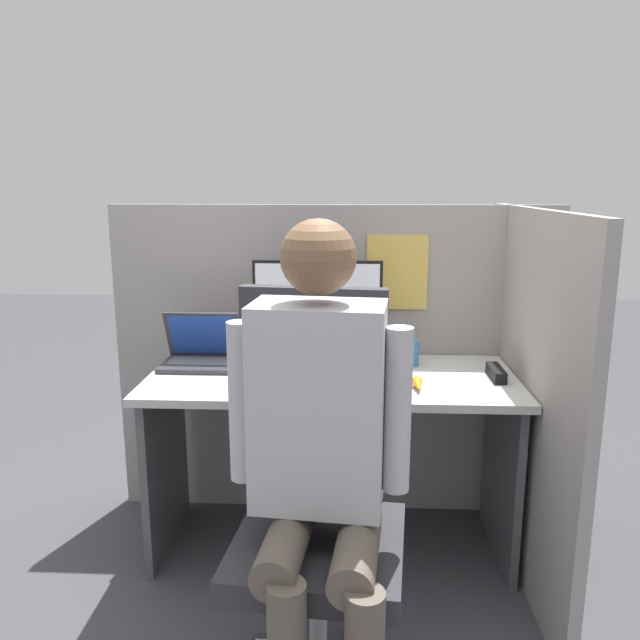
% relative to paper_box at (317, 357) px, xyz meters
% --- Properties ---
extents(ground_plane, '(12.00, 12.00, 0.00)m').
position_rel_paper_box_xyz_m(ground_plane, '(0.06, -0.44, -0.76)').
color(ground_plane, '#3D3D42').
extents(cubicle_panel_back, '(1.90, 0.05, 1.36)m').
position_rel_paper_box_xyz_m(cubicle_panel_back, '(0.06, 0.20, -0.08)').
color(cubicle_panel_back, gray).
rests_on(cubicle_panel_back, ground).
extents(cubicle_panel_right, '(0.04, 1.25, 1.36)m').
position_rel_paper_box_xyz_m(cubicle_panel_right, '(0.79, -0.20, -0.08)').
color(cubicle_panel_right, gray).
rests_on(cubicle_panel_right, ground).
extents(desk, '(1.40, 0.62, 0.73)m').
position_rel_paper_box_xyz_m(desk, '(0.06, -0.13, -0.21)').
color(desk, '#B7B7B2').
rests_on(desk, ground).
extents(paper_box, '(0.29, 0.23, 0.07)m').
position_rel_paper_box_xyz_m(paper_box, '(0.00, 0.00, 0.00)').
color(paper_box, red).
rests_on(paper_box, desk).
extents(monitor, '(0.51, 0.22, 0.36)m').
position_rel_paper_box_xyz_m(monitor, '(-0.00, 0.00, 0.21)').
color(monitor, black).
rests_on(monitor, paper_box).
extents(laptop, '(0.30, 0.22, 0.22)m').
position_rel_paper_box_xyz_m(laptop, '(-0.47, -0.03, 0.01)').
color(laptop, '#2D2D33').
rests_on(laptop, desk).
extents(mouse, '(0.07, 0.04, 0.04)m').
position_rel_paper_box_xyz_m(mouse, '(-0.27, -0.17, -0.01)').
color(mouse, gray).
rests_on(mouse, desk).
extents(stapler, '(0.04, 0.17, 0.04)m').
position_rel_paper_box_xyz_m(stapler, '(0.68, -0.14, -0.01)').
color(stapler, black).
rests_on(stapler, desk).
extents(carrot_toy, '(0.04, 0.13, 0.04)m').
position_rel_paper_box_xyz_m(carrot_toy, '(0.37, -0.30, -0.01)').
color(carrot_toy, orange).
rests_on(carrot_toy, desk).
extents(office_chair, '(0.53, 0.58, 1.15)m').
position_rel_paper_box_xyz_m(office_chair, '(0.04, -0.78, -0.17)').
color(office_chair, '#2D2D33').
rests_on(office_chair, ground).
extents(person, '(0.48, 0.46, 1.36)m').
position_rel_paper_box_xyz_m(person, '(0.06, -0.95, 0.03)').
color(person, brown).
rests_on(person, ground).
extents(coffee_mug, '(0.08, 0.08, 0.11)m').
position_rel_paper_box_xyz_m(coffee_mug, '(0.37, 0.02, 0.02)').
color(coffee_mug, teal).
rests_on(coffee_mug, desk).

